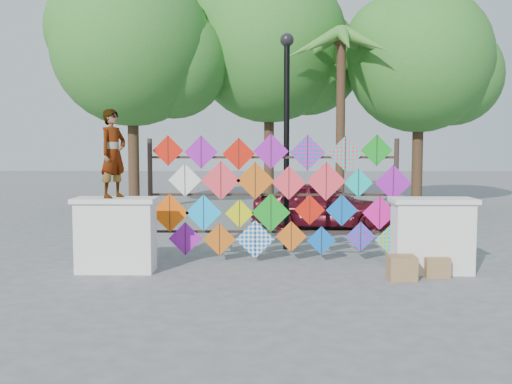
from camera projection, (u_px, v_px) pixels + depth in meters
The scene contains 13 objects.
ground at pixel (273, 270), 9.97m from camera, with size 80.00×80.00×0.00m, color gray.
parapet_left at pixel (116, 234), 9.76m from camera, with size 1.40×0.65×1.28m.
parapet_right at pixel (432, 235), 9.68m from camera, with size 1.40×0.65×1.28m.
kite_rack at pixel (276, 197), 10.60m from camera, with size 4.91×0.24×2.39m.
tree_west at pixel (135, 47), 18.61m from camera, with size 5.85×5.20×8.01m.
tree_mid at pixel (272, 46), 20.50m from camera, with size 6.30×5.60×8.61m.
tree_east at pixel (422, 61), 18.99m from camera, with size 5.40×4.80×7.42m.
palm_tree at pixel (341, 55), 17.51m from camera, with size 3.62×3.62×5.83m.
vendor_woman at pixel (113, 154), 9.65m from camera, with size 0.55×0.36×1.50m, color #99999E.
sedan at pixel (323, 205), 14.92m from camera, with size 1.48×3.69×1.26m, color #500D19.
lamppost at pixel (287, 120), 11.74m from camera, with size 0.28×0.28×4.46m.
cardboard_box_near at pixel (402, 268), 9.22m from camera, with size 0.44×0.39×0.39m, color #967848.
cardboard_box_far at pixel (436, 267), 9.44m from camera, with size 0.39×0.36×0.33m, color #967848.
Camera 1 is at (-0.15, -9.83, 2.15)m, focal length 40.00 mm.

